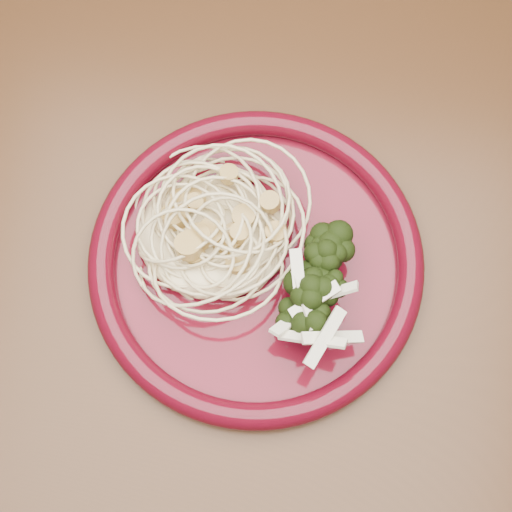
{
  "coord_description": "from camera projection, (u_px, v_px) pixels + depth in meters",
  "views": [
    {
      "loc": [
        0.03,
        -0.21,
        1.31
      ],
      "look_at": [
        -0.0,
        -0.02,
        0.77
      ],
      "focal_mm": 50.0,
      "sensor_mm": 36.0,
      "label": 1
    }
  ],
  "objects": [
    {
      "name": "scallop_cluster",
      "position": [
        210.0,
        217.0,
        0.55
      ],
      "size": [
        0.14,
        0.14,
        0.04
      ],
      "primitive_type": null,
      "rotation": [
        0.0,
        0.0,
        -0.37
      ],
      "color": "tan",
      "rests_on": "spaghetti_pile"
    },
    {
      "name": "dinner_plate",
      "position": [
        256.0,
        260.0,
        0.58
      ],
      "size": [
        0.35,
        0.35,
        0.02
      ],
      "rotation": [
        0.0,
        0.0,
        -0.37
      ],
      "color": "#520A16",
      "rests_on": "dining_table"
    },
    {
      "name": "onion_garnish",
      "position": [
        315.0,
        272.0,
        0.53
      ],
      "size": [
        0.08,
        0.09,
        0.05
      ],
      "primitive_type": null,
      "rotation": [
        0.0,
        0.0,
        -0.37
      ],
      "color": "#ECE7C6",
      "rests_on": "broccoli_pile"
    },
    {
      "name": "broccoli_pile",
      "position": [
        312.0,
        283.0,
        0.55
      ],
      "size": [
        0.12,
        0.14,
        0.04
      ],
      "primitive_type": "ellipsoid",
      "rotation": [
        0.0,
        0.0,
        -0.37
      ],
      "color": "black",
      "rests_on": "dinner_plate"
    },
    {
      "name": "spaghetti_pile",
      "position": [
        212.0,
        232.0,
        0.58
      ],
      "size": [
        0.16,
        0.15,
        0.03
      ],
      "primitive_type": "ellipsoid",
      "rotation": [
        0.0,
        0.0,
        -0.37
      ],
      "color": "beige",
      "rests_on": "dinner_plate"
    },
    {
      "name": "dining_table",
      "position": [
        262.0,
        282.0,
        0.69
      ],
      "size": [
        1.2,
        0.8,
        0.75
      ],
      "color": "#472814",
      "rests_on": "ground"
    }
  ]
}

